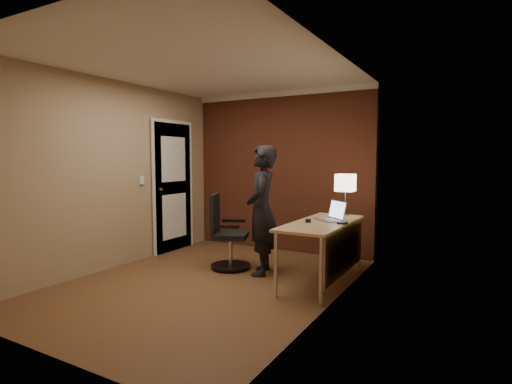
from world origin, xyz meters
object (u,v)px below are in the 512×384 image
wallet (342,223)px  office_chair (226,237)px  desk_lamp (345,183)px  laptop (333,215)px  desk (328,233)px  mouse (308,221)px  person (262,210)px

wallet → office_chair: size_ratio=0.11×
desk_lamp → office_chair: (-1.41, -0.64, -0.72)m
desk_lamp → laptop: desk_lamp is taller
desk → wallet: wallet is taller
mouse → wallet: (0.38, 0.08, -0.01)m
desk → mouse: bearing=-156.2°
person → wallet: bearing=66.6°
wallet → person: (-1.05, 0.02, 0.07)m
desk → laptop: 0.27m
desk_lamp → laptop: 0.56m
office_chair → person: 0.65m
person → office_chair: bearing=-109.6°
office_chair → laptop: bearing=8.0°
wallet → office_chair: office_chair is taller
desk_lamp → office_chair: bearing=-155.7°
desk_lamp → mouse: 0.85m
laptop → person: size_ratio=0.26×
laptop → office_chair: 1.46m
desk → office_chair: office_chair is taller
desk → office_chair: bearing=-179.4°
mouse → person: bearing=148.2°
wallet → desk_lamp: bearing=104.6°
office_chair → person: bearing=2.5°
office_chair → mouse: bearing=-3.7°
laptop → mouse: laptop is taller
desk → desk_lamp: size_ratio=2.80×
mouse → person: size_ratio=0.06×
desk_lamp → mouse: (-0.22, -0.71, -0.40)m
desk_lamp → person: (-0.88, -0.61, -0.33)m
mouse → office_chair: size_ratio=0.10×
desk → laptop: bearing=91.1°
desk_lamp → office_chair: size_ratio=0.55×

